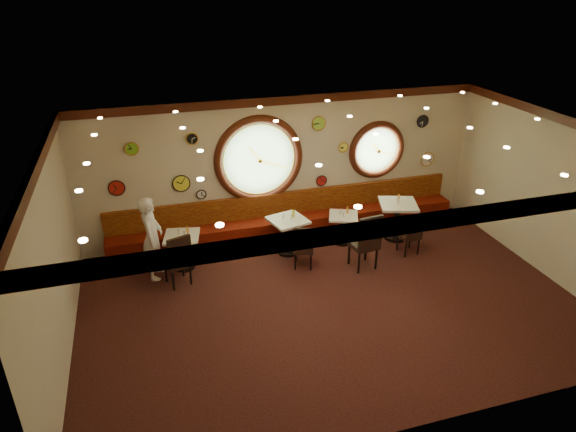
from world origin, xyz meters
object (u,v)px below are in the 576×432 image
at_px(table_b, 288,232).
at_px(waiter, 152,238).
at_px(condiment_b_salt, 283,216).
at_px(condiment_c_salt, 340,213).
at_px(chair_a, 178,257).
at_px(chair_b, 303,244).
at_px(condiment_a_pepper, 184,234).
at_px(chair_c, 367,239).
at_px(condiment_d_bottle, 399,197).
at_px(table_c, 343,225).
at_px(chair_d, 412,231).
at_px(condiment_c_pepper, 343,215).
at_px(condiment_b_bottle, 293,213).
at_px(condiment_b_pepper, 291,217).
at_px(condiment_d_salt, 397,201).
at_px(condiment_d_pepper, 398,200).
at_px(table_d, 397,216).
at_px(table_a, 183,247).
at_px(condiment_a_salt, 178,232).
at_px(condiment_a_bottle, 188,229).
at_px(condiment_c_bottle, 348,210).

height_order(table_b, waiter, waiter).
bearing_deg(condiment_b_salt, condiment_c_salt, 2.23).
height_order(chair_a, chair_b, chair_a).
bearing_deg(condiment_c_salt, chair_a, -168.14).
distance_m(condiment_a_pepper, waiter, 0.64).
relative_size(chair_c, condiment_d_bottle, 4.91).
height_order(table_c, chair_d, chair_d).
relative_size(chair_b, condiment_c_pepper, 6.56).
bearing_deg(condiment_c_pepper, chair_b, -147.79).
bearing_deg(condiment_b_bottle, chair_d, -20.87).
height_order(table_c, condiment_b_pepper, condiment_b_pepper).
relative_size(condiment_d_salt, condiment_d_pepper, 0.96).
distance_m(condiment_d_salt, waiter, 5.32).
distance_m(condiment_c_pepper, condiment_b_bottle, 1.14).
xyz_separation_m(table_c, condiment_d_bottle, (1.31, -0.02, 0.53)).
height_order(table_d, chair_d, chair_d).
bearing_deg(table_a, condiment_c_pepper, 0.09).
xyz_separation_m(condiment_d_salt, condiment_b_pepper, (-2.44, 0.06, -0.08)).
relative_size(condiment_b_pepper, condiment_c_pepper, 0.97).
bearing_deg(condiment_d_pepper, condiment_c_pepper, 177.52).
height_order(condiment_a_salt, condiment_b_salt, condiment_b_salt).
bearing_deg(condiment_a_bottle, table_c, -0.23).
bearing_deg(table_b, condiment_c_salt, 5.46).
bearing_deg(condiment_a_bottle, condiment_c_salt, 0.64).
distance_m(table_c, condiment_d_salt, 1.32).
bearing_deg(table_a, chair_b, -17.09).
bearing_deg(condiment_d_salt, chair_c, -139.10).
bearing_deg(table_b, condiment_a_bottle, 177.76).
distance_m(table_b, condiment_a_pepper, 2.20).
bearing_deg(condiment_b_salt, condiment_b_bottle, 1.30).
bearing_deg(condiment_d_salt, condiment_b_salt, 176.92).
bearing_deg(chair_d, chair_b, 172.21).
distance_m(condiment_a_salt, condiment_c_pepper, 3.55).
distance_m(chair_b, condiment_d_bottle, 2.64).
bearing_deg(condiment_a_salt, table_b, -2.01).
distance_m(table_c, table_d, 1.26).
xyz_separation_m(chair_a, chair_b, (2.48, -0.08, -0.08)).
height_order(table_b, chair_a, chair_a).
relative_size(condiment_a_salt, waiter, 0.06).
bearing_deg(chair_d, condiment_a_bottle, 163.69).
distance_m(condiment_d_salt, condiment_a_pepper, 4.70).
distance_m(table_c, chair_a, 3.74).
relative_size(condiment_c_pepper, condiment_c_bottle, 0.57).
distance_m(table_b, chair_d, 2.64).
bearing_deg(condiment_b_bottle, chair_c, -44.90).
bearing_deg(condiment_b_salt, table_d, -3.05).
bearing_deg(condiment_c_bottle, condiment_d_pepper, -10.08).
bearing_deg(condiment_b_bottle, condiment_d_pepper, -2.81).
bearing_deg(condiment_c_salt, table_b, -174.54).
relative_size(condiment_d_pepper, waiter, 0.06).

